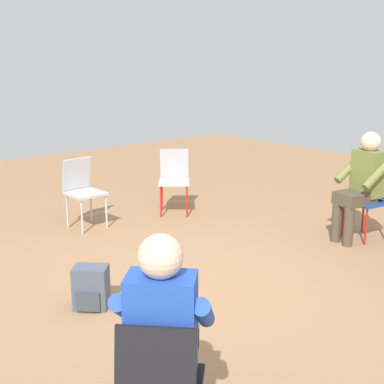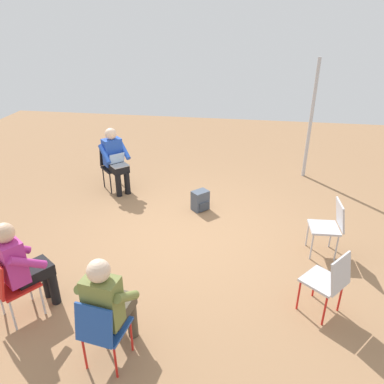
# 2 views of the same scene
# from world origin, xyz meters

# --- Properties ---
(ground_plane) EXTENTS (14.12, 14.12, 0.00)m
(ground_plane) POSITION_xyz_m (0.00, 0.00, 0.00)
(ground_plane) COLOR #99704C
(chair_west) EXTENTS (0.46, 0.42, 0.85)m
(chair_west) POSITION_xyz_m (-2.15, 0.16, 0.50)
(chair_west) COLOR #B7B7BC
(chair_west) RESTS_ON ground
(chair_northwest) EXTENTS (0.59, 0.58, 0.85)m
(chair_northwest) POSITION_xyz_m (-1.93, 1.42, 0.50)
(chair_northwest) COLOR #B7B7BC
(chair_northwest) RESTS_ON ground
(chair_southeast) EXTENTS (0.58, 0.59, 0.85)m
(chair_southeast) POSITION_xyz_m (1.68, -1.55, 0.50)
(chair_southeast) COLOR black
(chair_southeast) RESTS_ON ground
(chair_north) EXTENTS (0.46, 0.49, 0.85)m
(chair_north) POSITION_xyz_m (0.34, 2.49, 0.50)
(chair_north) COLOR #1E4799
(chair_north) RESTS_ON ground
(person_with_laptop) EXTENTS (0.64, 0.64, 1.24)m
(person_with_laptop) POSITION_xyz_m (1.56, -1.43, 0.69)
(person_with_laptop) COLOR black
(person_with_laptop) RESTS_ON ground
(person_in_olive) EXTENTS (0.55, 0.56, 1.24)m
(person_in_olive) POSITION_xyz_m (0.32, 2.32, 0.69)
(person_in_olive) COLOR #4C4233
(person_in_olive) RESTS_ON ground
(backpack_near_laptop_user) EXTENTS (0.34, 0.34, 0.36)m
(backpack_near_laptop_user) POSITION_xyz_m (-0.16, -0.89, 0.16)
(backpack_near_laptop_user) COLOR #475160
(backpack_near_laptop_user) RESTS_ON ground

